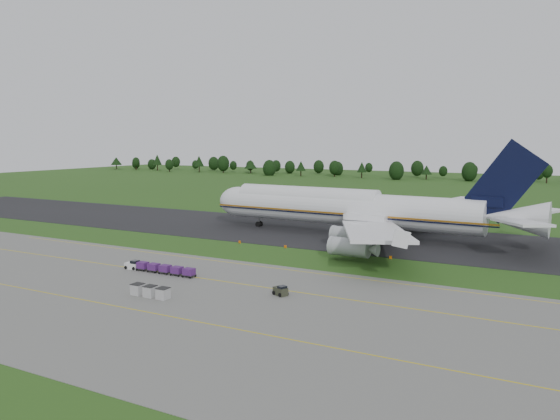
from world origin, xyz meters
The scene contains 10 objects.
ground centered at (0.00, 0.00, 0.00)m, with size 600.00×600.00×0.00m, color #244916.
apron centered at (0.00, -34.00, 0.03)m, with size 300.00×52.00×0.06m, color slate.
taxiway centered at (0.00, 28.00, 0.04)m, with size 300.00×40.00×0.08m, color black.
apron_markings centered at (0.00, -26.98, 0.06)m, with size 300.00×30.20×0.01m.
tree_line centered at (-4.02, 221.72, 5.95)m, with size 527.84×23.69×11.99m.
aircraft centered at (6.17, 28.35, 6.58)m, with size 81.86×79.95×23.05m.
baggage_train centered at (-10.39, -22.43, 0.87)m, with size 14.78×1.57×1.51m.
utility_cart centered at (14.66, -24.66, 0.64)m, with size 2.49×2.06×1.18m.
uld_row centered at (-1.77, -34.28, 0.89)m, with size 6.46×1.66×1.64m.
edge_markers centered at (4.60, 7.29, 0.27)m, with size 34.81×0.30×0.60m.
Camera 1 is at (51.28, -93.66, 22.80)m, focal length 35.00 mm.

